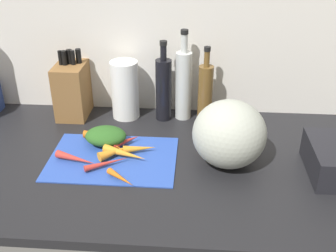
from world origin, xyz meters
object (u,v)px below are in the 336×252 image
object	(u,v)px
carrot_3	(105,135)
winter_squash	(229,134)
carrot_1	(76,159)
carrot_8	(121,178)
carrot_4	(107,163)
knife_block	(73,89)
cutting_board	(113,158)
carrot_5	(108,143)
carrot_6	(125,154)
carrot_2	(115,152)
bottle_1	(183,84)
bottle_2	(205,92)
carrot_0	(126,141)
carrot_7	(139,148)
paper_towel_roll	(125,90)
bottle_0	(164,88)

from	to	relation	value
carrot_3	winter_squash	xyz separation A→B (cm)	(42.81, -11.20, 8.79)
carrot_1	carrot_8	distance (cm)	18.62
carrot_4	knife_block	xyz separation A→B (cm)	(-20.46, 36.78, 9.08)
cutting_board	carrot_4	distance (cm)	5.61
cutting_board	carrot_4	bearing A→B (deg)	-100.06
carrot_4	carrot_5	world-z (taller)	carrot_5
carrot_1	cutting_board	bearing A→B (deg)	19.16
carrot_6	carrot_2	bearing A→B (deg)	167.08
carrot_1	knife_block	bearing A→B (deg)	105.88
carrot_3	carrot_5	size ratio (longest dim) A/B	1.15
cutting_board	knife_block	xyz separation A→B (cm)	(-21.41, 31.44, 10.49)
bottle_1	knife_block	bearing A→B (deg)	-179.14
bottle_2	carrot_0	bearing A→B (deg)	-141.33
carrot_7	carrot_4	bearing A→B (deg)	-135.95
carrot_2	carrot_3	bearing A→B (deg)	117.68
carrot_8	bottle_2	xyz separation A→B (cm)	(25.35, 42.92, 10.04)
winter_squash	bottle_1	size ratio (longest dim) A/B	0.66
winter_squash	bottle_1	bearing A→B (deg)	116.57
carrot_5	carrot_6	bearing A→B (deg)	-43.59
knife_block	bottle_1	world-z (taller)	bottle_1
carrot_8	bottle_2	distance (cm)	50.85
carrot_3	winter_squash	size ratio (longest dim) A/B	0.66
carrot_4	carrot_5	distance (cm)	12.01
carrot_0	paper_towel_roll	size ratio (longest dim) A/B	0.47
carrot_1	winter_squash	bearing A→B (deg)	5.08
carrot_5	bottle_1	xyz separation A→B (cm)	(24.79, 25.58, 12.06)
carrot_8	carrot_4	bearing A→B (deg)	128.21
cutting_board	carrot_6	size ratio (longest dim) A/B	2.73
cutting_board	paper_towel_roll	bearing A→B (deg)	91.21
winter_squash	bottle_2	size ratio (longest dim) A/B	0.79
carrot_1	carrot_6	xyz separation A→B (cm)	(15.39, 3.88, 0.21)
winter_squash	bottle_2	distance (cm)	30.54
carrot_6	carrot_8	distance (cm)	12.86
carrot_7	carrot_8	bearing A→B (deg)	-101.69
cutting_board	carrot_7	xyz separation A→B (cm)	(8.42, 3.72, 1.77)
carrot_0	bottle_0	size ratio (longest dim) A/B	0.34
carrot_1	winter_squash	world-z (taller)	winter_squash
carrot_2	bottle_1	bearing A→B (deg)	55.89
carrot_2	bottle_2	bearing A→B (deg)	44.67
carrot_0	bottle_2	distance (cm)	36.23
carrot_7	bottle_1	size ratio (longest dim) A/B	0.31
carrot_5	bottle_2	distance (cm)	41.82
bottle_2	carrot_5	bearing A→B (deg)	-144.67
carrot_6	paper_towel_roll	xyz separation A→B (cm)	(-4.71, 31.31, 9.06)
winter_squash	carrot_6	bearing A→B (deg)	-179.17
bottle_2	carrot_8	bearing A→B (deg)	-120.57
carrot_2	carrot_4	size ratio (longest dim) A/B	0.80
carrot_8	bottle_2	size ratio (longest dim) A/B	0.37
carrot_1	carrot_7	distance (cm)	21.20
carrot_0	bottle_0	world-z (taller)	bottle_0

